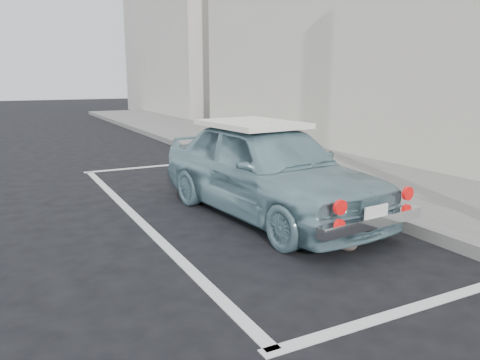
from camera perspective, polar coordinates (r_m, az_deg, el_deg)
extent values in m
plane|color=black|center=(4.24, 11.24, -13.54)|extent=(80.00, 80.00, 0.00)
cube|color=slate|center=(7.70, 20.69, -1.66)|extent=(2.80, 40.00, 0.15)
cube|color=black|center=(9.94, 18.38, 9.24)|extent=(0.10, 16.00, 2.40)
cube|color=beige|center=(24.66, -6.81, 17.32)|extent=(3.50, 10.00, 8.00)
cube|color=silver|center=(4.24, 21.08, -14.13)|extent=(3.00, 0.12, 0.01)
cube|color=silver|center=(10.06, -10.04, 1.69)|extent=(3.00, 0.12, 0.01)
cube|color=silver|center=(6.41, -12.47, -4.54)|extent=(0.12, 7.00, 0.01)
imported|color=#779DA8|center=(6.28, 3.35, 1.39)|extent=(1.87, 3.89, 1.28)
cube|color=white|center=(6.50, 1.44, 6.87)|extent=(1.19, 1.53, 0.07)
cube|color=silver|center=(5.03, 15.81, -4.93)|extent=(1.44, 0.26, 0.12)
cube|color=white|center=(4.98, 16.27, -3.95)|extent=(0.33, 0.05, 0.17)
cylinder|color=red|center=(4.59, 12.13, -3.27)|extent=(0.15, 0.05, 0.15)
cylinder|color=red|center=(5.33, 19.76, -1.56)|extent=(0.15, 0.05, 0.15)
cylinder|color=red|center=(4.64, 12.03, -5.41)|extent=(0.12, 0.05, 0.12)
cylinder|color=red|center=(5.37, 19.62, -3.42)|extent=(0.12, 0.05, 0.12)
ellipsoid|color=#6F6155|center=(5.24, 12.77, -7.25)|extent=(0.22, 0.33, 0.19)
sphere|color=#6F6155|center=(5.11, 13.77, -7.01)|extent=(0.12, 0.12, 0.12)
cone|color=#6F6155|center=(5.07, 13.51, -6.42)|extent=(0.04, 0.04, 0.05)
cone|color=#6F6155|center=(5.11, 14.09, -6.30)|extent=(0.04, 0.04, 0.05)
cylinder|color=#6F6155|center=(5.41, 12.10, -7.33)|extent=(0.10, 0.20, 0.03)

